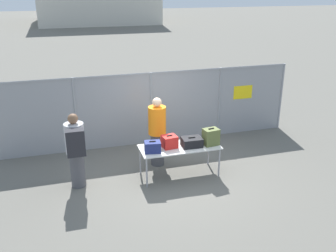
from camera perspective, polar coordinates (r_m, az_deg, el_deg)
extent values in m
plane|color=#605E56|center=(9.11, 0.64, -7.31)|extent=(120.00, 120.00, 0.00)
cylinder|color=gray|center=(10.22, -13.88, 1.57)|extent=(0.07, 0.07, 2.06)
cylinder|color=gray|center=(10.49, -2.57, 2.68)|extent=(0.07, 0.07, 2.06)
cylinder|color=gray|center=(11.14, 7.81, 3.61)|extent=(0.07, 0.07, 2.06)
cylinder|color=gray|center=(12.12, 16.80, 4.32)|extent=(0.07, 0.07, 2.06)
cube|color=gray|center=(10.49, -2.57, 2.68)|extent=(8.27, 0.01, 2.06)
cube|color=gray|center=(10.22, -2.66, 8.01)|extent=(8.27, 0.04, 0.04)
cube|color=yellow|center=(11.38, 11.34, 5.07)|extent=(0.60, 0.01, 0.40)
cube|color=silver|center=(8.75, 1.78, -3.22)|extent=(1.87, 0.78, 0.02)
cylinder|color=#99999E|center=(8.42, -3.26, -7.12)|extent=(0.04, 0.04, 0.72)
cylinder|color=#99999E|center=(8.93, 7.80, -5.55)|extent=(0.04, 0.04, 0.72)
cylinder|color=#99999E|center=(8.99, -4.25, -5.20)|extent=(0.04, 0.04, 0.72)
cylinder|color=#99999E|center=(9.47, 6.18, -3.85)|extent=(0.04, 0.04, 0.72)
cube|color=navy|center=(8.43, -2.37, -3.20)|extent=(0.40, 0.31, 0.25)
cube|color=black|center=(8.38, -2.39, -2.35)|extent=(0.15, 0.05, 0.02)
cube|color=red|center=(8.66, 0.22, -2.39)|extent=(0.37, 0.34, 0.28)
cube|color=black|center=(8.60, 0.22, -1.46)|extent=(0.13, 0.04, 0.02)
cube|color=black|center=(8.74, 3.63, -2.45)|extent=(0.48, 0.37, 0.21)
cube|color=black|center=(8.70, 3.65, -1.75)|extent=(0.16, 0.03, 0.02)
cube|color=#566033|center=(8.83, 6.55, -1.65)|extent=(0.38, 0.31, 0.39)
cube|color=black|center=(8.75, 6.60, -0.39)|extent=(0.14, 0.04, 0.02)
cylinder|color=#4C4C51|center=(8.68, -13.60, -6.43)|extent=(0.33, 0.33, 0.82)
cylinder|color=#B2B2B7|center=(8.37, -14.03, -1.84)|extent=(0.43, 0.43, 0.68)
sphere|color=brown|center=(8.21, -14.31, 1.08)|extent=(0.22, 0.22, 0.22)
cube|color=#232328|center=(8.05, -13.91, -2.50)|extent=(0.39, 0.24, 0.58)
cylinder|color=#4C4C51|center=(9.40, -1.62, -3.54)|extent=(0.33, 0.33, 0.84)
cylinder|color=orange|center=(9.11, -1.67, 0.85)|extent=(0.44, 0.44, 0.70)
sphere|color=beige|center=(8.96, -1.70, 3.63)|extent=(0.23, 0.23, 0.23)
cube|color=silver|center=(12.72, 7.53, 3.05)|extent=(2.94, 1.58, 0.58)
sphere|color=black|center=(11.84, 6.85, 0.88)|extent=(0.56, 0.56, 0.56)
sphere|color=black|center=(13.32, 4.01, 3.28)|extent=(0.56, 0.56, 0.56)
cylinder|color=#59595B|center=(12.15, -1.12, 1.19)|extent=(1.03, 0.06, 0.06)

